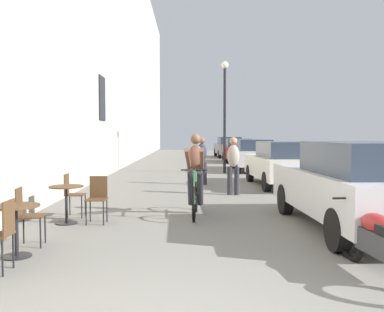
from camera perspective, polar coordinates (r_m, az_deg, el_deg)
The scene contains 17 objects.
building_facade_left at distance 18.38m, azimuth -12.47°, elevation 19.20°, with size 0.54×68.00×13.75m.
cafe_table_near at distance 6.33m, azimuth -22.76°, elevation -7.95°, with size 0.64×0.64×0.72m.
cafe_chair_near_toward_street at distance 6.88m, azimuth -21.57°, elevation -7.11°, with size 0.42×0.42×0.89m.
cafe_chair_near_toward_wall at distance 5.71m, azimuth -24.55°, elevation -9.19°, with size 0.39×0.39×0.89m.
cafe_table_mid at distance 8.35m, azimuth -16.68°, elevation -5.27°, with size 0.64×0.64×0.72m.
cafe_chair_mid_toward_street at distance 8.99m, azimuth -16.00°, elevation -4.70°, with size 0.39×0.39×0.89m.
cafe_chair_mid_toward_wall at distance 8.28m, azimuth -12.71°, elevation -5.31°, with size 0.38×0.38×0.89m.
cyclist_on_bicycle at distance 8.83m, azimuth 0.46°, elevation -2.82°, with size 0.52×1.76×1.74m.
pedestrian_near at distance 11.84m, azimuth 5.62°, elevation -0.88°, with size 0.35×0.25×1.62m.
pedestrian_mid at distance 14.21m, azimuth 1.34°, elevation -0.28°, with size 0.38×0.30×1.61m.
street_lamp at distance 18.64m, azimuth 4.46°, elevation 7.24°, with size 0.32×0.32×4.90m.
parked_car_nearest at distance 7.93m, azimuth 21.35°, elevation -3.65°, with size 1.95×4.45×1.57m.
parked_car_second at distance 14.06m, azimuth 12.10°, elevation -0.95°, with size 1.86×4.19×1.47m.
parked_car_third at distance 19.98m, azimuth 8.15°, elevation 0.20°, with size 1.81×4.17×1.47m.
parked_car_fourth at distance 26.22m, azimuth 6.24°, elevation 0.82°, with size 1.82×4.14×1.46m.
parked_car_fifth at distance 31.65m, azimuth 4.95°, elevation 1.26°, with size 1.93×4.37×1.54m.
parked_motorcycle at distance 5.53m, azimuth 24.30°, elevation -10.78°, with size 0.62×2.14×0.92m.
Camera 1 is at (0.09, -3.28, 1.69)m, focal length 39.32 mm.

